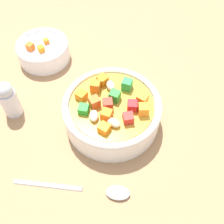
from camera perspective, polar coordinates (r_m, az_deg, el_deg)
name	(u,v)px	position (r cm, az deg, el deg)	size (l,w,h in cm)	color
ground_plane	(112,124)	(52.94, 0.00, -2.47)	(140.00, 140.00, 2.00)	#9E754F
soup_bowl_main	(112,111)	(49.45, 0.00, 0.18)	(17.93, 17.93, 7.32)	white
spoon	(89,189)	(45.67, -4.93, -16.02)	(5.19, 19.63, 1.05)	silver
side_bowl_small	(43,51)	(63.78, -14.37, 12.54)	(11.52, 11.52, 5.19)	white
pepper_shaker	(9,99)	(53.69, -21.12, 2.55)	(3.43, 3.43, 8.18)	silver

